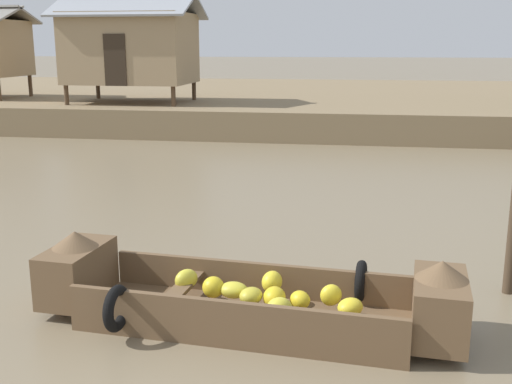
{
  "coord_description": "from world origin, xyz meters",
  "views": [
    {
      "loc": [
        1.13,
        -2.42,
        3.17
      ],
      "look_at": [
        -0.37,
        6.78,
        0.96
      ],
      "focal_mm": 43.88,
      "sensor_mm": 36.0,
      "label": 1
    }
  ],
  "objects": [
    {
      "name": "ground_plane",
      "position": [
        0.0,
        10.0,
        0.0
      ],
      "size": [
        300.0,
        300.0,
        0.0
      ],
      "primitive_type": "plane",
      "color": "#7A6B51"
    },
    {
      "name": "stilt_house_mid_left",
      "position": [
        -7.39,
        20.58,
        3.08
      ],
      "size": [
        5.14,
        3.75,
        4.05
      ],
      "color": "#4C3826",
      "rests_on": "riverbank_strip"
    },
    {
      "name": "banana_boat",
      "position": [
        -0.06,
        4.18,
        0.33
      ],
      "size": [
        4.92,
        1.76,
        0.96
      ],
      "color": "brown",
      "rests_on": "ground"
    },
    {
      "name": "riverbank_strip",
      "position": [
        0.0,
        27.67,
        0.5
      ],
      "size": [
        160.0,
        20.0,
        1.0
      ],
      "primitive_type": "cube",
      "color": "#7F6B4C",
      "rests_on": "ground"
    }
  ]
}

